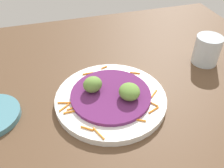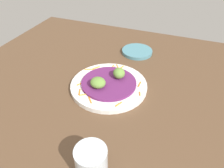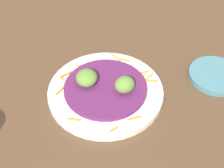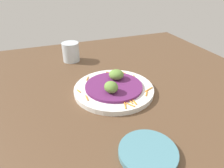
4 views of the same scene
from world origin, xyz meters
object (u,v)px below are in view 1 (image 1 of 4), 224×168
main_plate (111,99)px  guac_scoop_center (129,92)px  water_glass (207,50)px  guac_scoop_left (93,84)px

main_plate → guac_scoop_center: size_ratio=5.08×
main_plate → water_glass: bearing=-165.0°
guac_scoop_left → water_glass: bearing=-170.3°
main_plate → guac_scoop_left: (3.85, -2.42, 3.59)cm
main_plate → guac_scoop_center: guac_scoop_center is taller
main_plate → guac_scoop_left: size_ratio=5.77×
guac_scoop_center → water_glass: size_ratio=0.63×
main_plate → guac_scoop_left: bearing=-32.1°
guac_scoop_left → guac_scoop_center: size_ratio=0.88×
water_glass → guac_scoop_center: bearing=21.3°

